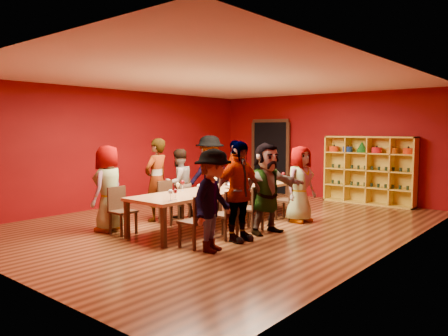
{
  "coord_description": "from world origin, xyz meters",
  "views": [
    {
      "loc": [
        5.85,
        -7.0,
        1.97
      ],
      "look_at": [
        -0.15,
        0.15,
        1.15
      ],
      "focal_mm": 35.0,
      "sensor_mm": 36.0,
      "label": 1
    }
  ],
  "objects_px": {
    "chair_person_left_1": "(169,200)",
    "person_right_2": "(267,188)",
    "chair_person_right_2": "(254,206)",
    "wine_bottle": "(276,176)",
    "person_right_0": "(213,201)",
    "person_right_3": "(300,184)",
    "chair_person_left_3": "(217,192)",
    "tasting_table": "(225,190)",
    "chair_person_left_4": "(246,187)",
    "chair_person_right_0": "(197,218)",
    "person_left_0": "(108,188)",
    "chair_person_right_1": "(227,212)",
    "chair_person_right_3": "(290,198)",
    "spittoon_bowl": "(231,185)",
    "person_right_1": "(239,191)",
    "chair_person_left_2": "(187,197)",
    "person_left_4": "(236,172)",
    "person_left_1": "(157,180)",
    "person_left_3": "(210,173)",
    "shelving_unit": "(369,167)",
    "chair_person_left_0": "(120,208)"
  },
  "relations": [
    {
      "from": "person_left_3",
      "to": "person_right_3",
      "type": "relative_size",
      "value": 1.13
    },
    {
      "from": "tasting_table",
      "to": "wine_bottle",
      "type": "xyz_separation_m",
      "value": [
        0.07,
        1.86,
        0.16
      ]
    },
    {
      "from": "person_left_0",
      "to": "chair_person_right_3",
      "type": "bearing_deg",
      "value": 122.02
    },
    {
      "from": "chair_person_left_3",
      "to": "chair_person_right_1",
      "type": "xyz_separation_m",
      "value": [
        1.82,
        -1.83,
        0.0
      ]
    },
    {
      "from": "person_left_1",
      "to": "chair_person_right_1",
      "type": "xyz_separation_m",
      "value": [
        2.19,
        -0.25,
        -0.4
      ]
    },
    {
      "from": "chair_person_left_1",
      "to": "chair_person_right_0",
      "type": "relative_size",
      "value": 1.0
    },
    {
      "from": "chair_person_right_3",
      "to": "person_left_4",
      "type": "bearing_deg",
      "value": 158.83
    },
    {
      "from": "chair_person_right_2",
      "to": "wine_bottle",
      "type": "distance_m",
      "value": 2.25
    },
    {
      "from": "person_left_3",
      "to": "person_left_1",
      "type": "bearing_deg",
      "value": 7.33
    },
    {
      "from": "person_left_1",
      "to": "person_left_3",
      "type": "relative_size",
      "value": 0.97
    },
    {
      "from": "person_right_1",
      "to": "chair_person_right_3",
      "type": "height_order",
      "value": "person_right_1"
    },
    {
      "from": "person_left_1",
      "to": "chair_person_left_2",
      "type": "distance_m",
      "value": 0.78
    },
    {
      "from": "chair_person_right_0",
      "to": "chair_person_right_3",
      "type": "distance_m",
      "value": 2.92
    },
    {
      "from": "person_left_1",
      "to": "person_left_4",
      "type": "xyz_separation_m",
      "value": [
        0.03,
        2.72,
        -0.04
      ]
    },
    {
      "from": "person_left_0",
      "to": "chair_person_right_1",
      "type": "relative_size",
      "value": 1.88
    },
    {
      "from": "chair_person_right_0",
      "to": "person_left_3",
      "type": "bearing_deg",
      "value": 128.27
    },
    {
      "from": "person_left_0",
      "to": "person_left_3",
      "type": "distance_m",
      "value": 2.82
    },
    {
      "from": "chair_person_right_0",
      "to": "person_right_1",
      "type": "distance_m",
      "value": 0.91
    },
    {
      "from": "person_right_0",
      "to": "chair_person_right_0",
      "type": "bearing_deg",
      "value": 74.64
    },
    {
      "from": "chair_person_left_4",
      "to": "chair_person_right_0",
      "type": "height_order",
      "value": "same"
    },
    {
      "from": "chair_person_left_2",
      "to": "tasting_table",
      "type": "bearing_deg",
      "value": 12.94
    },
    {
      "from": "person_left_1",
      "to": "chair_person_right_1",
      "type": "distance_m",
      "value": 2.24
    },
    {
      "from": "person_right_1",
      "to": "person_left_0",
      "type": "bearing_deg",
      "value": 120.22
    },
    {
      "from": "chair_person_left_2",
      "to": "chair_person_left_4",
      "type": "height_order",
      "value": "same"
    },
    {
      "from": "chair_person_left_1",
      "to": "chair_person_left_3",
      "type": "distance_m",
      "value": 1.58
    },
    {
      "from": "person_left_3",
      "to": "person_right_0",
      "type": "xyz_separation_m",
      "value": [
        2.41,
        -2.61,
        -0.08
      ]
    },
    {
      "from": "person_right_0",
      "to": "person_right_3",
      "type": "bearing_deg",
      "value": -13.45
    },
    {
      "from": "person_right_1",
      "to": "tasting_table",
      "type": "bearing_deg",
      "value": 57.21
    },
    {
      "from": "person_left_3",
      "to": "chair_person_right_1",
      "type": "bearing_deg",
      "value": 60.55
    },
    {
      "from": "person_left_3",
      "to": "chair_person_right_3",
      "type": "distance_m",
      "value": 2.13
    },
    {
      "from": "tasting_table",
      "to": "spittoon_bowl",
      "type": "xyz_separation_m",
      "value": [
        0.17,
        0.02,
        0.12
      ]
    },
    {
      "from": "person_right_0",
      "to": "spittoon_bowl",
      "type": "relative_size",
      "value": 5.82
    },
    {
      "from": "person_left_3",
      "to": "spittoon_bowl",
      "type": "distance_m",
      "value": 1.55
    },
    {
      "from": "chair_person_left_4",
      "to": "person_right_1",
      "type": "height_order",
      "value": "person_right_1"
    },
    {
      "from": "chair_person_left_0",
      "to": "chair_person_right_3",
      "type": "bearing_deg",
      "value": 59.74
    },
    {
      "from": "person_left_1",
      "to": "person_right_2",
      "type": "distance_m",
      "value": 2.55
    },
    {
      "from": "person_left_4",
      "to": "person_right_0",
      "type": "height_order",
      "value": "person_left_4"
    },
    {
      "from": "chair_person_left_2",
      "to": "chair_person_left_4",
      "type": "xyz_separation_m",
      "value": [
        0.0,
        2.17,
        0.0
      ]
    },
    {
      "from": "chair_person_left_4",
      "to": "chair_person_right_1",
      "type": "relative_size",
      "value": 1.0
    },
    {
      "from": "person_right_2",
      "to": "tasting_table",
      "type": "bearing_deg",
      "value": 94.96
    },
    {
      "from": "person_left_4",
      "to": "person_left_1",
      "type": "bearing_deg",
      "value": -7.81
    },
    {
      "from": "chair_person_right_0",
      "to": "chair_person_right_1",
      "type": "distance_m",
      "value": 0.79
    },
    {
      "from": "chair_person_left_2",
      "to": "person_right_2",
      "type": "xyz_separation_m",
      "value": [
        2.12,
        0.0,
        0.37
      ]
    },
    {
      "from": "chair_person_left_1",
      "to": "chair_person_right_1",
      "type": "xyz_separation_m",
      "value": [
        1.82,
        -0.25,
        0.0
      ]
    },
    {
      "from": "chair_person_left_3",
      "to": "chair_person_right_2",
      "type": "xyz_separation_m",
      "value": [
        1.82,
        -1.02,
        0.0
      ]
    },
    {
      "from": "chair_person_left_1",
      "to": "person_right_2",
      "type": "xyz_separation_m",
      "value": [
        2.12,
        0.56,
        0.37
      ]
    },
    {
      "from": "chair_person_left_1",
      "to": "chair_person_left_4",
      "type": "xyz_separation_m",
      "value": [
        0.0,
        2.72,
        0.0
      ]
    },
    {
      "from": "tasting_table",
      "to": "wine_bottle",
      "type": "height_order",
      "value": "wine_bottle"
    },
    {
      "from": "wine_bottle",
      "to": "chair_person_right_1",
      "type": "bearing_deg",
      "value": -73.67
    },
    {
      "from": "shelving_unit",
      "to": "tasting_table",
      "type": "bearing_deg",
      "value": -107.92
    }
  ]
}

